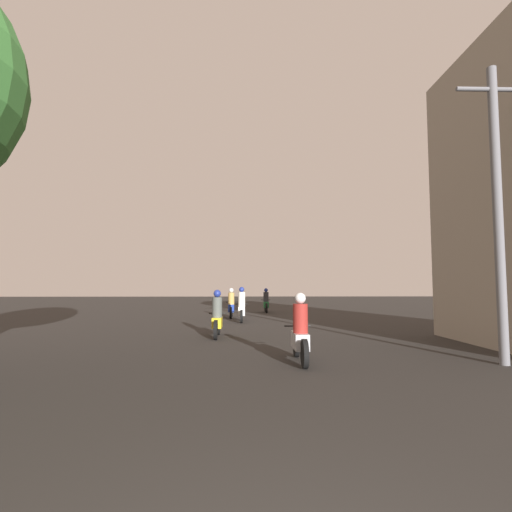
# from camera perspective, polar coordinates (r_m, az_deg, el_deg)

# --- Properties ---
(motorcycle_silver) EXTENTS (0.60, 1.89, 1.50)m
(motorcycle_silver) POSITION_cam_1_polar(r_m,az_deg,el_deg) (8.87, 6.33, -11.07)
(motorcycle_silver) COLOR black
(motorcycle_silver) RESTS_ON ground_plane
(motorcycle_yellow) EXTENTS (0.60, 1.91, 1.53)m
(motorcycle_yellow) POSITION_cam_1_polar(r_m,az_deg,el_deg) (13.11, -5.57, -8.81)
(motorcycle_yellow) COLOR black
(motorcycle_yellow) RESTS_ON ground_plane
(motorcycle_white) EXTENTS (0.60, 1.85, 1.60)m
(motorcycle_white) POSITION_cam_1_polar(r_m,az_deg,el_deg) (18.53, -2.07, -7.40)
(motorcycle_white) COLOR black
(motorcycle_white) RESTS_ON ground_plane
(motorcycle_blue) EXTENTS (0.60, 2.01, 1.53)m
(motorcycle_blue) POSITION_cam_1_polar(r_m,az_deg,el_deg) (20.91, -3.56, -7.10)
(motorcycle_blue) COLOR black
(motorcycle_blue) RESTS_ON ground_plane
(motorcycle_green) EXTENTS (0.60, 1.92, 1.50)m
(motorcycle_green) POSITION_cam_1_polar(r_m,az_deg,el_deg) (24.93, 1.43, -6.70)
(motorcycle_green) COLOR black
(motorcycle_green) RESTS_ON ground_plane
(utility_pole_near) EXTENTS (1.60, 0.20, 6.47)m
(utility_pole_near) POSITION_cam_1_polar(r_m,az_deg,el_deg) (10.10, 31.23, 6.26)
(utility_pole_near) COLOR slate
(utility_pole_near) RESTS_ON ground_plane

